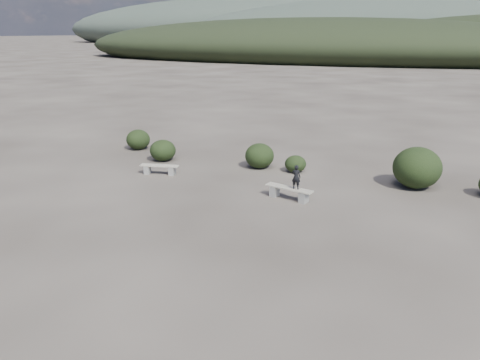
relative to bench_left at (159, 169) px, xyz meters
The scene contains 10 objects.
ground 7.32m from the bench_left, 53.84° to the right, with size 1200.00×1200.00×0.00m, color #322C26.
bench_left is the anchor object (origin of this frame).
bench_right 6.03m from the bench_left, ahead, with size 1.84×0.68×0.45m.
seated_person 6.34m from the bench_left, ahead, with size 0.32×0.21×0.88m, color black.
shrub_a 2.24m from the bench_left, 120.21° to the left, with size 1.21×1.21×0.99m, color black.
shrub_b 4.41m from the bench_left, 38.53° to the left, with size 1.29×1.29×1.10m, color black.
shrub_c 5.81m from the bench_left, 28.51° to the left, with size 0.92×0.92×0.73m, color black.
shrub_d 10.39m from the bench_left, 15.47° to the left, with size 1.83×1.83×1.60m, color black.
shrub_f 4.83m from the bench_left, 137.27° to the left, with size 1.20×1.20×1.02m, color black.
mountain_ridges 333.34m from the bench_left, 90.54° to the left, with size 500.00×400.00×56.00m.
Camera 1 is at (6.86, -9.83, 5.78)m, focal length 35.00 mm.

